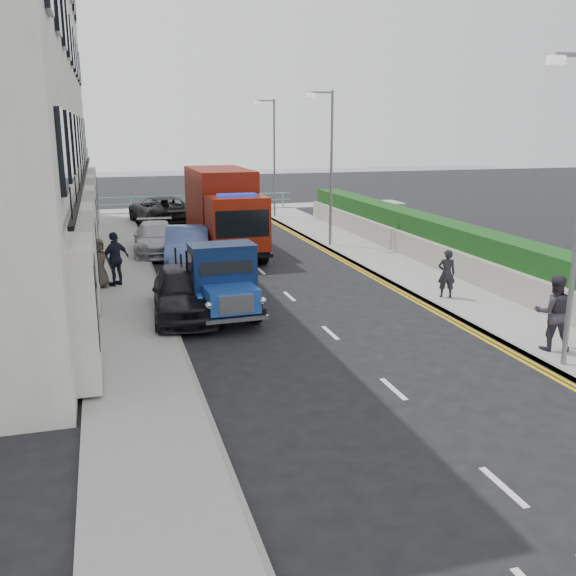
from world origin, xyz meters
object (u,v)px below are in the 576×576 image
Objects in this scene: lamp_far at (272,151)px; parked_car_front at (185,291)px; lamp_mid at (329,160)px; bedford_lorry at (222,284)px; red_lorry at (223,209)px; pedestrian_east_near at (447,273)px.

lamp_far reaches higher than parked_car_front.
lamp_mid is 1.00× the size of lamp_far.
bedford_lorry is at bearing -124.69° from lamp_mid.
lamp_mid is 1.53× the size of parked_car_front.
lamp_far is at bearing 72.42° from parked_car_front.
lamp_far is 21.11m from parked_car_front.
parked_car_front is (-7.78, -19.36, -3.22)m from lamp_far.
lamp_far is 1.00× the size of red_lorry.
lamp_mid is 4.48× the size of pedestrian_east_near.
lamp_mid reaches higher than pedestrian_east_near.
pedestrian_east_near is (0.52, -19.89, -3.10)m from lamp_far.
lamp_far is at bearing 63.25° from red_lorry.
bedford_lorry is (-6.75, -19.75, -2.99)m from lamp_far.
lamp_far reaches higher than pedestrian_east_near.
bedford_lorry is at bearing 15.58° from pedestrian_east_near.
lamp_mid is 1.48× the size of bedford_lorry.
lamp_mid is at bearing 54.58° from parked_car_front.
bedford_lorry is at bearing -101.86° from red_lorry.
parked_car_front is at bearing -129.73° from lamp_mid.
lamp_far reaches higher than red_lorry.
pedestrian_east_near is (7.26, -0.13, -0.11)m from bedford_lorry.
parked_car_front is at bearing 12.99° from pedestrian_east_near.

